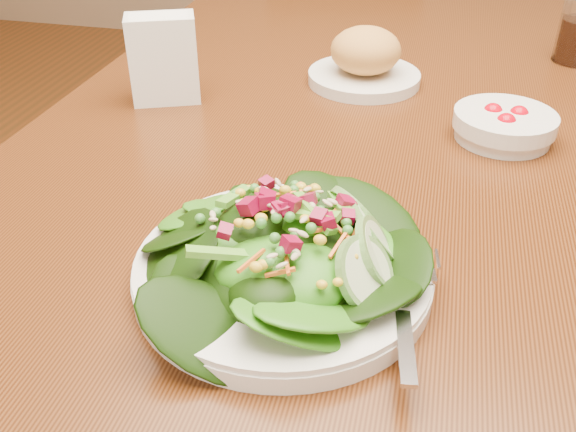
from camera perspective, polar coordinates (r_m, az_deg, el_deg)
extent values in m
cube|color=#572C12|center=(0.90, 7.55, 7.32)|extent=(0.90, 1.40, 0.04)
cylinder|color=#472D12|center=(1.70, -3.79, 6.58)|extent=(0.07, 0.07, 0.71)
cylinder|color=#472D12|center=(1.66, 22.89, 3.22)|extent=(0.07, 0.07, 0.71)
cube|color=#472D12|center=(1.89, 4.68, 10.68)|extent=(0.44, 0.44, 0.04)
cylinder|color=#472D12|center=(2.13, 9.02, 7.01)|extent=(0.04, 0.04, 0.38)
cylinder|color=#472D12|center=(2.13, 0.08, 7.47)|extent=(0.04, 0.04, 0.38)
cylinder|color=#472D12|center=(1.84, 9.39, 2.45)|extent=(0.04, 0.04, 0.38)
cylinder|color=#472D12|center=(1.84, -0.89, 2.99)|extent=(0.04, 0.04, 0.38)
cube|color=#472D12|center=(1.64, 4.87, 15.62)|extent=(0.37, 0.08, 0.42)
cylinder|color=silver|center=(0.58, -0.47, -5.08)|extent=(0.27, 0.27, 0.02)
ellipsoid|color=black|center=(0.56, -0.48, -2.80)|extent=(0.18, 0.18, 0.04)
cube|color=silver|center=(0.54, 10.67, -7.65)|extent=(0.05, 0.18, 0.01)
cylinder|color=silver|center=(1.01, 6.76, 12.12)|extent=(0.17, 0.17, 0.02)
ellipsoid|color=#C48F46|center=(0.99, 6.92, 14.43)|extent=(0.11, 0.11, 0.07)
cylinder|color=silver|center=(0.87, 18.63, 7.61)|extent=(0.13, 0.13, 0.04)
sphere|color=red|center=(0.87, 19.80, 8.35)|extent=(0.03, 0.03, 0.03)
sphere|color=red|center=(0.87, 17.71, 8.67)|extent=(0.03, 0.03, 0.03)
sphere|color=red|center=(0.84, 18.78, 7.76)|extent=(0.03, 0.03, 0.03)
cube|color=white|center=(0.94, -11.01, 13.53)|extent=(0.11, 0.08, 0.12)
cube|color=white|center=(0.93, -11.07, 14.07)|extent=(0.09, 0.07, 0.10)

